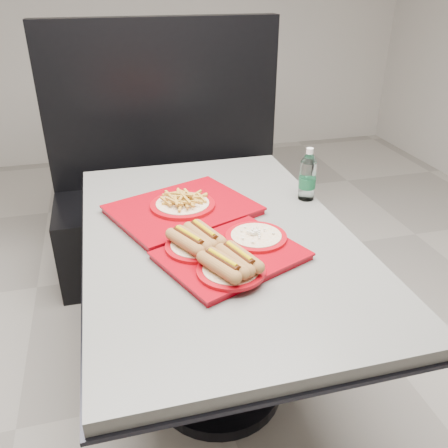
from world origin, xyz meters
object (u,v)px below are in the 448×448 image
object	(u,v)px
tray_near	(226,251)
water_bottle	(308,177)
booth_bench	(172,197)
tray_far	(183,207)
diner_table	(218,272)

from	to	relation	value
tray_near	water_bottle	distance (m)	0.56
booth_bench	tray_far	world-z (taller)	booth_bench
diner_table	water_bottle	distance (m)	0.52
diner_table	tray_far	distance (m)	0.28
tray_far	booth_bench	bearing A→B (deg)	84.51
booth_bench	tray_near	world-z (taller)	booth_bench
tray_near	tray_far	size ratio (longest dim) A/B	0.85
tray_near	water_bottle	world-z (taller)	water_bottle
diner_table	tray_far	bearing A→B (deg)	116.69
diner_table	water_bottle	xyz separation A→B (m)	(0.41, 0.18, 0.26)
diner_table	tray_far	world-z (taller)	tray_far
booth_bench	water_bottle	bearing A→B (deg)	-65.88
diner_table	booth_bench	distance (m)	1.11
diner_table	tray_far	xyz separation A→B (m)	(-0.09, 0.18, 0.19)
tray_near	water_bottle	bearing A→B (deg)	40.59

